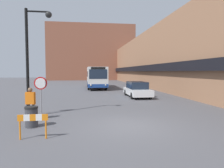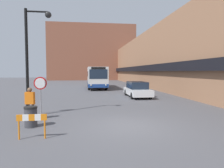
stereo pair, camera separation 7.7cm
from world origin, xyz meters
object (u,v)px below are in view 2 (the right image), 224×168
(city_bus, at_px, (96,77))
(stop_sign, at_px, (40,87))
(street_lamp, at_px, (32,50))
(construction_barricade, at_px, (32,122))
(trash_bin, at_px, (31,117))
(pedestrian, at_px, (30,101))
(parked_car_front, at_px, (137,89))

(city_bus, distance_m, stop_sign, 18.78)
(street_lamp, height_order, construction_barricade, street_lamp)
(trash_bin, relative_size, construction_barricade, 0.86)
(trash_bin, bearing_deg, stop_sign, 93.72)
(stop_sign, relative_size, pedestrian, 1.30)
(street_lamp, distance_m, trash_bin, 4.02)
(parked_car_front, relative_size, pedestrian, 2.76)
(stop_sign, relative_size, street_lamp, 0.37)
(pedestrian, bearing_deg, parked_car_front, 55.99)
(street_lamp, bearing_deg, trash_bin, -79.00)
(city_bus, bearing_deg, construction_barricade, -98.98)
(parked_car_front, xyz_separation_m, pedestrian, (-8.00, -8.56, 0.27))
(city_bus, height_order, stop_sign, city_bus)
(city_bus, xyz_separation_m, parked_car_front, (3.49, -11.27, -0.97))
(city_bus, bearing_deg, street_lamp, -103.56)
(parked_car_front, bearing_deg, stop_sign, -138.06)
(pedestrian, xyz_separation_m, construction_barricade, (0.89, -3.11, -0.36))
(city_bus, xyz_separation_m, pedestrian, (-4.52, -19.84, -0.70))
(city_bus, relative_size, street_lamp, 1.70)
(trash_bin, bearing_deg, city_bus, 79.00)
(city_bus, xyz_separation_m, trash_bin, (-4.12, -21.22, -1.25))
(stop_sign, bearing_deg, construction_barricade, -81.63)
(city_bus, xyz_separation_m, stop_sign, (-4.31, -18.28, -0.11))
(city_bus, distance_m, parked_car_front, 11.84)
(stop_sign, xyz_separation_m, trash_bin, (0.19, -2.94, -1.13))
(pedestrian, xyz_separation_m, trash_bin, (0.39, -1.38, -0.55))
(city_bus, xyz_separation_m, construction_barricade, (-3.63, -22.95, -1.06))
(parked_car_front, bearing_deg, construction_barricade, -121.35)
(city_bus, distance_m, pedestrian, 20.36)
(stop_sign, height_order, pedestrian, stop_sign)
(parked_car_front, xyz_separation_m, trash_bin, (-7.61, -9.95, -0.28))
(street_lamp, xyz_separation_m, pedestrian, (0.05, -0.90, -2.73))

